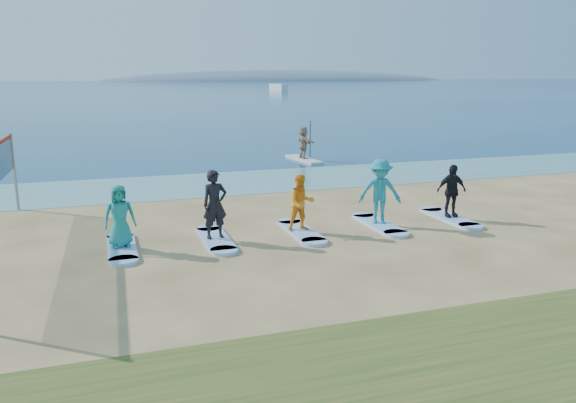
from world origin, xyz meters
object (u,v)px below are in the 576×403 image
object	(u,v)px
student_0	(120,216)
surfboard_4	(450,218)
paddleboard	(304,159)
student_4	(451,191)
surfboard_1	(216,239)
student_1	(215,204)
surfboard_2	(301,231)
student_3	(380,191)
paddleboarder	(304,142)
surfboard_3	(379,224)
surfboard_0	(122,248)
boat_offshore_b	(278,91)
student_2	(301,203)

from	to	relation	value
student_0	surfboard_4	distance (m)	9.68
paddleboard	student_4	distance (m)	12.49
surfboard_1	student_1	distance (m)	0.96
surfboard_1	surfboard_2	bearing A→B (deg)	0.00
surfboard_1	student_0	bearing A→B (deg)	180.00
student_3	surfboard_2	bearing A→B (deg)	-156.96
paddleboard	student_0	size ratio (longest dim) A/B	1.90
student_3	surfboard_4	bearing A→B (deg)	23.04
paddleboard	paddleboarder	distance (m)	0.86
surfboard_4	surfboard_3	bearing A→B (deg)	180.00
student_0	surfboard_1	size ratio (longest dim) A/B	0.72
surfboard_0	surfboard_3	world-z (taller)	same
student_3	student_4	distance (m)	2.41
paddleboarder	surfboard_2	bearing A→B (deg)	152.76
paddleboard	surfboard_4	world-z (taller)	paddleboard
student_0	surfboard_2	world-z (taller)	student_0
paddleboard	boat_offshore_b	bearing A→B (deg)	66.70
surfboard_1	student_3	xyz separation A→B (m)	(4.82, 0.00, 0.99)
surfboard_2	student_4	size ratio (longest dim) A/B	1.37
paddleboard	student_2	bearing A→B (deg)	-116.78
surfboard_2	student_2	xyz separation A→B (m)	(0.00, 0.00, 0.83)
student_3	surfboard_3	bearing A→B (deg)	0.00
surfboard_0	surfboard_4	bearing A→B (deg)	0.00
surfboard_0	student_2	distance (m)	4.89
paddleboarder	student_2	size ratio (longest dim) A/B	1.03
paddleboarder	student_2	world-z (taller)	paddleboarder
paddleboard	surfboard_0	bearing A→B (deg)	-133.64
student_1	student_3	size ratio (longest dim) A/B	0.97
surfboard_2	student_2	distance (m)	0.83
student_1	boat_offshore_b	bearing A→B (deg)	62.83
student_4	paddleboard	bearing A→B (deg)	96.55
student_0	student_4	distance (m)	9.64
paddleboard	student_3	xyz separation A→B (m)	(-2.16, -12.46, 0.97)
student_3	surfboard_0	bearing A→B (deg)	-156.96
surfboard_2	student_0	bearing A→B (deg)	180.00
surfboard_2	boat_offshore_b	bearing A→B (deg)	72.95
paddleboard	student_3	world-z (taller)	student_3
surfboard_3	surfboard_4	size ratio (longest dim) A/B	1.00
surfboard_3	surfboard_4	xyz separation A→B (m)	(2.41, 0.00, 0.00)
student_2	surfboard_4	size ratio (longest dim) A/B	0.71
surfboard_3	paddleboard	bearing A→B (deg)	80.15
boat_offshore_b	surfboard_2	world-z (taller)	boat_offshore_b
surfboard_0	surfboard_3	size ratio (longest dim) A/B	1.00
student_0	surfboard_0	bearing A→B (deg)	0.00
boat_offshore_b	student_3	world-z (taller)	student_3
surfboard_1	student_1	world-z (taller)	student_1
surfboard_3	student_2	bearing A→B (deg)	180.00
paddleboard	surfboard_3	distance (m)	12.65
boat_offshore_b	surfboard_0	size ratio (longest dim) A/B	2.82
paddleboarder	student_2	distance (m)	13.28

